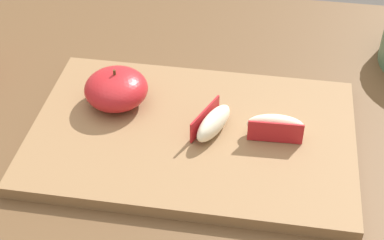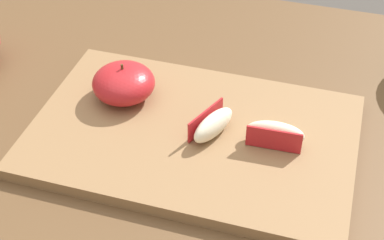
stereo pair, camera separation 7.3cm
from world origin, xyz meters
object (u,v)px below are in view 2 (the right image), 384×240
object	(u,v)px
cutting_board	(192,137)
apple_wedge_back	(275,133)
apple_half_skin_up	(124,83)
apple_wedge_left	(213,124)

from	to	relation	value
cutting_board	apple_wedge_back	bearing A→B (deg)	5.14
cutting_board	apple_wedge_back	distance (m)	0.11
apple_half_skin_up	apple_wedge_back	xyz separation A→B (m)	(0.21, -0.03, -0.01)
apple_wedge_back	apple_wedge_left	distance (m)	0.08
cutting_board	apple_half_skin_up	xyz separation A→B (m)	(-0.11, 0.04, 0.03)
apple_half_skin_up	apple_wedge_back	world-z (taller)	apple_half_skin_up
cutting_board	apple_wedge_back	world-z (taller)	apple_wedge_back
cutting_board	apple_half_skin_up	size ratio (longest dim) A/B	4.86
apple_half_skin_up	cutting_board	bearing A→B (deg)	-21.70
cutting_board	apple_wedge_left	distance (m)	0.04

